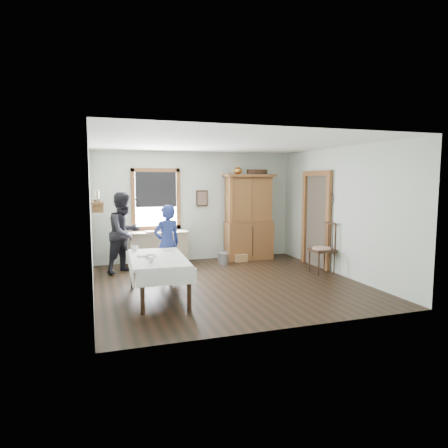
% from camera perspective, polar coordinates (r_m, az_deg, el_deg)
% --- Properties ---
extents(room, '(5.01, 5.01, 2.70)m').
position_cam_1_polar(room, '(7.65, 0.61, 1.35)').
color(room, black).
rests_on(room, ground).
extents(window, '(1.18, 0.07, 1.48)m').
position_cam_1_polar(window, '(9.79, -9.70, 3.95)').
color(window, white).
rests_on(window, room).
extents(doorway, '(0.09, 1.14, 2.22)m').
position_cam_1_polar(doorway, '(9.48, 13.07, 1.03)').
color(doorway, '#453C31').
rests_on(doorway, room).
extents(wall_shelf, '(0.24, 1.00, 0.44)m').
position_cam_1_polar(wall_shelf, '(8.75, -17.67, 3.15)').
color(wall_shelf, brown).
rests_on(wall_shelf, room).
extents(framed_picture, '(0.30, 0.04, 0.40)m').
position_cam_1_polar(framed_picture, '(10.03, -3.16, 3.68)').
color(framed_picture, black).
rests_on(framed_picture, room).
extents(rug_beater, '(0.01, 0.27, 0.27)m').
position_cam_1_polar(rug_beater, '(8.98, 14.96, 4.25)').
color(rug_beater, black).
rests_on(rug_beater, room).
extents(work_counter, '(1.42, 0.60, 0.80)m').
position_cam_1_polar(work_counter, '(9.62, -9.35, -3.41)').
color(work_counter, tan).
rests_on(work_counter, room).
extents(china_hutch, '(1.29, 0.66, 2.15)m').
position_cam_1_polar(china_hutch, '(10.12, 3.56, 1.01)').
color(china_hutch, brown).
rests_on(china_hutch, room).
extents(dining_table, '(1.03, 1.83, 0.71)m').
position_cam_1_polar(dining_table, '(6.95, -9.41, -7.55)').
color(dining_table, white).
rests_on(dining_table, room).
extents(spindle_chair, '(0.52, 0.52, 1.11)m').
position_cam_1_polar(spindle_chair, '(8.88, 13.83, -3.31)').
color(spindle_chair, black).
rests_on(spindle_chair, room).
extents(pail, '(0.30, 0.30, 0.27)m').
position_cam_1_polar(pail, '(9.57, -0.12, -4.99)').
color(pail, '#9A9DA2').
rests_on(pail, room).
extents(wicker_basket, '(0.32, 0.23, 0.18)m').
position_cam_1_polar(wicker_basket, '(9.92, 2.37, -4.84)').
color(wicker_basket, '#AE7D4F').
rests_on(wicker_basket, room).
extents(woman_blue, '(0.59, 0.47, 1.42)m').
position_cam_1_polar(woman_blue, '(7.91, -8.12, -3.21)').
color(woman_blue, navy).
rests_on(woman_blue, room).
extents(figure_dark, '(1.00, 0.97, 1.62)m').
position_cam_1_polar(figure_dark, '(8.91, -14.03, -1.61)').
color(figure_dark, black).
rests_on(figure_dark, room).
extents(table_cup_a, '(0.15, 0.15, 0.10)m').
position_cam_1_polar(table_cup_a, '(7.52, -12.65, -3.37)').
color(table_cup_a, silver).
rests_on(table_cup_a, dining_table).
extents(table_cup_b, '(0.12, 0.12, 0.09)m').
position_cam_1_polar(table_cup_b, '(6.42, -10.40, -5.03)').
color(table_cup_b, silver).
rests_on(table_cup_b, dining_table).
extents(table_bowl, '(0.29, 0.29, 0.06)m').
position_cam_1_polar(table_bowl, '(6.82, -10.40, -4.52)').
color(table_bowl, silver).
rests_on(table_bowl, dining_table).
extents(counter_book, '(0.21, 0.27, 0.02)m').
position_cam_1_polar(counter_book, '(9.42, -11.20, -1.13)').
color(counter_book, brown).
rests_on(counter_book, work_counter).
extents(counter_bowl, '(0.24, 0.24, 0.06)m').
position_cam_1_polar(counter_bowl, '(9.68, -7.41, -0.75)').
color(counter_bowl, silver).
rests_on(counter_bowl, work_counter).
extents(shelf_bowl, '(0.22, 0.22, 0.05)m').
position_cam_1_polar(shelf_bowl, '(8.76, -17.68, 3.31)').
color(shelf_bowl, silver).
rests_on(shelf_bowl, wall_shelf).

